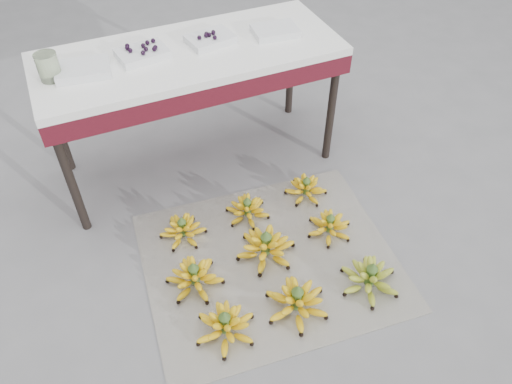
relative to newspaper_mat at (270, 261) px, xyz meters
name	(u,v)px	position (x,y,z in m)	size (l,w,h in m)	color
ground	(261,277)	(-0.08, -0.07, 0.00)	(60.00, 60.00, 0.00)	slate
newspaper_mat	(270,261)	(0.00, 0.00, 0.00)	(1.25, 1.05, 0.01)	silver
bunch_front_left	(225,326)	(-0.35, -0.29, 0.06)	(0.28, 0.28, 0.17)	yellow
bunch_front_center	(297,301)	(-0.01, -0.31, 0.07)	(0.35, 0.35, 0.18)	yellow
bunch_front_right	(370,278)	(0.38, -0.33, 0.06)	(0.36, 0.36, 0.18)	olive
bunch_mid_left	(195,277)	(-0.39, 0.01, 0.06)	(0.35, 0.35, 0.17)	yellow
bunch_mid_center	(266,247)	(0.00, 0.04, 0.07)	(0.38, 0.38, 0.19)	yellow
bunch_mid_right	(329,226)	(0.37, 0.05, 0.05)	(0.26, 0.26, 0.15)	yellow
bunch_back_left	(183,230)	(-0.35, 0.33, 0.05)	(0.32, 0.32, 0.15)	yellow
bunch_back_center	(247,210)	(0.02, 0.33, 0.05)	(0.25, 0.25, 0.15)	yellow
bunch_back_right	(306,189)	(0.39, 0.35, 0.05)	(0.29, 0.29, 0.14)	yellow
vendor_table	(190,65)	(-0.07, 0.88, 0.67)	(1.59, 0.63, 0.76)	black
tray_far_left	(83,70)	(-0.61, 0.86, 0.78)	(0.28, 0.22, 0.04)	silver
tray_left	(142,53)	(-0.31, 0.90, 0.78)	(0.27, 0.21, 0.06)	silver
tray_right	(210,39)	(0.06, 0.91, 0.78)	(0.26, 0.21, 0.06)	silver
tray_far_right	(275,31)	(0.41, 0.86, 0.78)	(0.25, 0.19, 0.04)	silver
glass_jar	(48,67)	(-0.75, 0.87, 0.82)	(0.11, 0.11, 0.13)	beige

